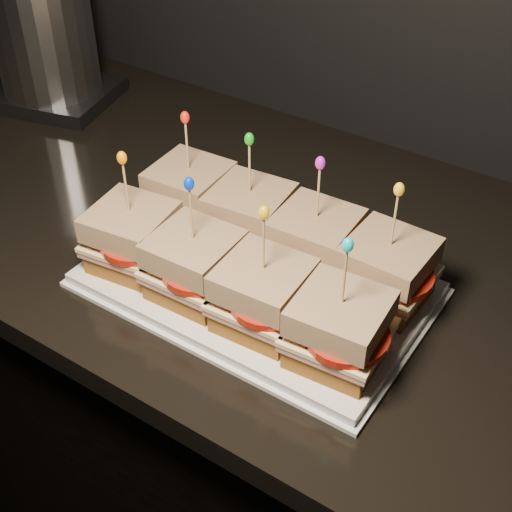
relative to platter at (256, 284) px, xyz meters
The scene contains 61 objects.
platter is the anchor object (origin of this frame).
platter_rim 0.01m from the platter, ahead, with size 0.42×0.27×0.01m, color white.
sandwich_0_bread_bot 0.16m from the platter, 158.21° to the left, with size 0.09×0.09×0.03m, color #633611.
sandwich_0_ham 0.16m from the platter, 158.21° to the left, with size 0.10×0.10×0.01m, color #BF695C.
sandwich_0_cheese 0.16m from the platter, 158.21° to the left, with size 0.10×0.10×0.01m, color #FFE0A1.
sandwich_0_tomato 0.15m from the platter, 158.65° to the left, with size 0.09×0.09×0.01m, color #B81E0E.
sandwich_0_bread_top 0.17m from the platter, 158.21° to the left, with size 0.09×0.09×0.03m, color brown.
sandwich_0_pick 0.20m from the platter, 158.21° to the left, with size 0.00×0.00×0.09m, color tan.
sandwich_0_frill 0.23m from the platter, 158.21° to the left, with size 0.01×0.01×0.02m, color red.
sandwich_1_bread_bot 0.08m from the platter, 129.82° to the left, with size 0.09×0.09×0.03m, color #633611.
sandwich_1_ham 0.09m from the platter, 129.82° to the left, with size 0.10×0.10×0.01m, color #BF695C.
sandwich_1_cheese 0.09m from the platter, 129.82° to the left, with size 0.10×0.10×0.01m, color #FFE0A1.
sandwich_1_tomato 0.08m from the platter, 125.04° to the left, with size 0.09×0.09×0.01m, color #B81E0E.
sandwich_1_bread_top 0.11m from the platter, 129.82° to the left, with size 0.09×0.09×0.03m, color brown.
sandwich_1_pick 0.14m from the platter, 129.82° to the left, with size 0.00×0.00×0.09m, color tan.
sandwich_1_frill 0.18m from the platter, 129.82° to the left, with size 0.01×0.01×0.02m, color #11A715.
sandwich_2_bread_bot 0.08m from the platter, 50.18° to the left, with size 0.09×0.09×0.03m, color #633611.
sandwich_2_ham 0.09m from the platter, 50.18° to the left, with size 0.10×0.10×0.01m, color #BF695C.
sandwich_2_cheese 0.09m from the platter, 50.18° to the left, with size 0.10×0.10×0.01m, color #FFE0A1.
sandwich_2_tomato 0.10m from the platter, 40.85° to the left, with size 0.09×0.09×0.01m, color #B81E0E.
sandwich_2_bread_top 0.11m from the platter, 50.18° to the left, with size 0.09×0.09×0.03m, color brown.
sandwich_2_pick 0.14m from the platter, 50.18° to the left, with size 0.00×0.00×0.09m, color tan.
sandwich_2_frill 0.18m from the platter, 50.18° to the left, with size 0.01×0.01×0.02m, color #C21AC7.
sandwich_3_bread_bot 0.16m from the platter, 21.79° to the left, with size 0.09×0.09×0.03m, color #633611.
sandwich_3_ham 0.16m from the platter, 21.79° to the left, with size 0.10×0.10×0.01m, color #BF695C.
sandwich_3_cheese 0.16m from the platter, 21.79° to the left, with size 0.10×0.10×0.01m, color #FFE0A1.
sandwich_3_tomato 0.18m from the platter, 18.35° to the left, with size 0.09×0.09×0.01m, color #B81E0E.
sandwich_3_bread_top 0.17m from the platter, 21.79° to the left, with size 0.09×0.09×0.03m, color brown.
sandwich_3_pick 0.20m from the platter, 21.79° to the left, with size 0.00×0.00×0.09m, color tan.
sandwich_3_frill 0.23m from the platter, 21.79° to the left, with size 0.01×0.01×0.02m, color yellow.
sandwich_4_bread_bot 0.16m from the platter, 158.21° to the right, with size 0.09×0.09×0.03m, color #633611.
sandwich_4_ham 0.16m from the platter, 158.21° to the right, with size 0.10×0.10×0.01m, color #BF695C.
sandwich_4_cheese 0.16m from the platter, 158.21° to the right, with size 0.10×0.10×0.01m, color #FFE0A1.
sandwich_4_tomato 0.16m from the platter, 154.37° to the right, with size 0.09×0.09×0.01m, color #B81E0E.
sandwich_4_bread_top 0.17m from the platter, 158.21° to the right, with size 0.09×0.09×0.03m, color brown.
sandwich_4_pick 0.20m from the platter, 158.21° to the right, with size 0.00×0.00×0.09m, color tan.
sandwich_4_frill 0.23m from the platter, 158.21° to the right, with size 0.01×0.01×0.02m, color orange.
sandwich_5_bread_bot 0.08m from the platter, 129.82° to the right, with size 0.09×0.09×0.03m, color #633611.
sandwich_5_ham 0.09m from the platter, 129.82° to the right, with size 0.10×0.10×0.01m, color #BF695C.
sandwich_5_cheese 0.09m from the platter, 129.82° to the right, with size 0.10×0.10×0.01m, color #FFE0A1.
sandwich_5_tomato 0.09m from the platter, 119.73° to the right, with size 0.09×0.09×0.01m, color #B81E0E.
sandwich_5_bread_top 0.11m from the platter, 129.82° to the right, with size 0.09×0.09×0.03m, color brown.
sandwich_5_pick 0.14m from the platter, 129.82° to the right, with size 0.00×0.00×0.09m, color tan.
sandwich_5_frill 0.18m from the platter, 129.82° to the right, with size 0.01×0.01×0.02m, color #0330DA.
sandwich_6_bread_bot 0.08m from the platter, 50.18° to the right, with size 0.09×0.09×0.03m, color #633611.
sandwich_6_ham 0.09m from the platter, 50.18° to the right, with size 0.10×0.10×0.01m, color #BF695C.
sandwich_6_cheese 0.09m from the platter, 50.18° to the right, with size 0.10×0.10×0.01m, color #FFE0A1.
sandwich_6_tomato 0.10m from the platter, 46.71° to the right, with size 0.09×0.09×0.01m, color #B81E0E.
sandwich_6_bread_top 0.11m from the platter, 50.18° to the right, with size 0.09×0.09×0.03m, color brown.
sandwich_6_pick 0.14m from the platter, 50.18° to the right, with size 0.00×0.00×0.09m, color tan.
sandwich_6_frill 0.18m from the platter, 50.18° to the right, with size 0.01×0.01×0.02m, color yellow.
sandwich_7_bread_bot 0.16m from the platter, 21.79° to the right, with size 0.09×0.09×0.03m, color #633611.
sandwich_7_ham 0.16m from the platter, 21.79° to the right, with size 0.10×0.10×0.01m, color #BF695C.
sandwich_7_cheese 0.16m from the platter, 21.79° to the right, with size 0.10×0.10×0.01m, color #FFE0A1.
sandwich_7_tomato 0.18m from the platter, 22.16° to the right, with size 0.09×0.09×0.01m, color #B81E0E.
sandwich_7_bread_top 0.17m from the platter, 21.79° to the right, with size 0.09×0.09×0.03m, color brown.
sandwich_7_pick 0.20m from the platter, 21.79° to the right, with size 0.00×0.00×0.09m, color tan.
sandwich_7_frill 0.23m from the platter, 21.79° to the right, with size 0.01×0.01×0.02m, color #0DC0BD.
appliance_base 0.64m from the platter, 158.83° to the left, with size 0.21×0.17×0.03m, color #262628.
appliance_body 0.65m from the platter, 158.83° to the left, with size 0.17×0.17×0.23m, color silver.
appliance 0.65m from the platter, 158.83° to the left, with size 0.21×0.17×0.27m, color silver, non-canonical shape.
Camera 1 is at (-0.18, 1.01, 1.54)m, focal length 50.00 mm.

